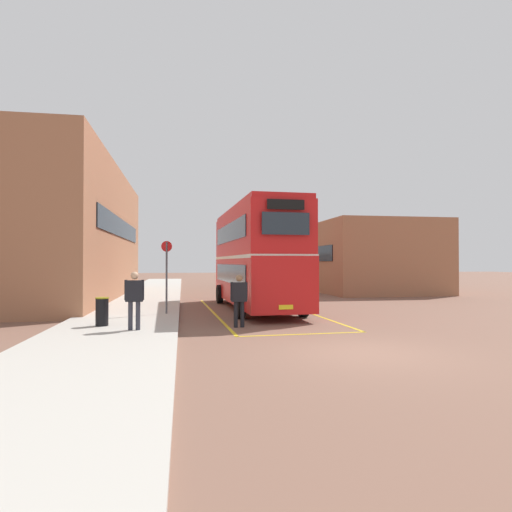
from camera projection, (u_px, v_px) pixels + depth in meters
ground_plane at (260, 301)px, 24.89m from camera, size 135.60×135.60×0.00m
sidewalk_left at (147, 298)px, 26.17m from camera, size 4.00×57.60×0.14m
brick_building_left at (63, 234)px, 26.23m from camera, size 6.80×20.81×7.84m
depot_building_right at (355, 258)px, 35.32m from camera, size 8.03×15.36×5.17m
double_decker_bus at (255, 256)px, 20.56m from camera, size 3.17×10.62×4.75m
single_deck_bus at (257, 268)px, 41.05m from camera, size 3.14×9.44×3.02m
pedestrian_boarding at (239, 296)px, 14.84m from camera, size 0.60×0.27×1.80m
pedestrian_waiting_near at (134, 296)px, 13.36m from camera, size 0.60×0.27×1.79m
litter_bin at (102, 311)px, 14.23m from camera, size 0.43×0.43×0.93m
bus_stop_sign at (167, 270)px, 17.68m from camera, size 0.43×0.14×2.95m
bay_marking_yellow at (264, 314)px, 18.61m from camera, size 4.74×12.70×0.01m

